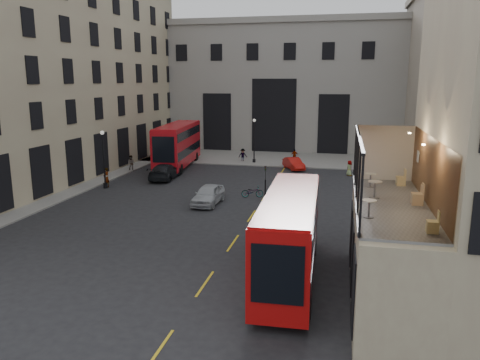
% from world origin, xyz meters
% --- Properties ---
extents(ground, '(140.00, 140.00, 0.00)m').
position_xyz_m(ground, '(0.00, 0.00, 0.00)').
color(ground, black).
rests_on(ground, ground).
extents(host_frontage, '(3.00, 11.00, 4.50)m').
position_xyz_m(host_frontage, '(6.50, 0.00, 2.25)').
color(host_frontage, '#B8AE8A').
rests_on(host_frontage, ground).
extents(cafe_floor, '(3.00, 10.00, 0.10)m').
position_xyz_m(cafe_floor, '(6.50, 0.00, 4.55)').
color(cafe_floor, slate).
rests_on(cafe_floor, host_frontage).
extents(building_left, '(14.60, 50.60, 22.00)m').
position_xyz_m(building_left, '(-26.96, 20.00, 11.38)').
color(building_left, '#B8AE8A').
rests_on(building_left, ground).
extents(gateway, '(35.00, 10.60, 18.00)m').
position_xyz_m(gateway, '(-5.00, 47.99, 9.39)').
color(gateway, gray).
rests_on(gateway, ground).
extents(pavement_far, '(40.00, 12.00, 0.12)m').
position_xyz_m(pavement_far, '(-6.00, 38.00, 0.06)').
color(pavement_far, slate).
rests_on(pavement_far, ground).
extents(pavement_left, '(8.00, 48.00, 0.12)m').
position_xyz_m(pavement_left, '(-22.00, 12.00, 0.06)').
color(pavement_left, slate).
rests_on(pavement_left, ground).
extents(traffic_light_near, '(0.16, 0.20, 3.80)m').
position_xyz_m(traffic_light_near, '(-1.00, 12.00, 2.42)').
color(traffic_light_near, black).
rests_on(traffic_light_near, ground).
extents(traffic_light_far, '(0.16, 0.20, 3.80)m').
position_xyz_m(traffic_light_far, '(-15.00, 28.00, 2.42)').
color(traffic_light_far, black).
rests_on(traffic_light_far, ground).
extents(street_lamp_a, '(0.36, 0.36, 5.33)m').
position_xyz_m(street_lamp_a, '(-17.00, 18.00, 2.39)').
color(street_lamp_a, black).
rests_on(street_lamp_a, ground).
extents(street_lamp_b, '(0.36, 0.36, 5.33)m').
position_xyz_m(street_lamp_b, '(-6.00, 34.00, 2.39)').
color(street_lamp_b, black).
rests_on(street_lamp_b, ground).
extents(bus_near, '(2.84, 11.03, 4.37)m').
position_xyz_m(bus_near, '(1.96, 1.44, 2.46)').
color(bus_near, '#AC0C0B').
rests_on(bus_near, ground).
extents(bus_far, '(4.10, 12.50, 4.90)m').
position_xyz_m(bus_far, '(-14.09, 29.78, 2.75)').
color(bus_far, '#B30C14').
rests_on(bus_far, ground).
extents(car_a, '(1.95, 4.65, 1.57)m').
position_xyz_m(car_a, '(-6.08, 14.61, 0.79)').
color(car_a, '#A3A6AB').
rests_on(car_a, ground).
extents(car_b, '(3.00, 4.15, 1.30)m').
position_xyz_m(car_b, '(-0.93, 31.12, 0.65)').
color(car_b, '#B1110A').
rests_on(car_b, ground).
extents(car_c, '(2.44, 5.47, 1.56)m').
position_xyz_m(car_c, '(-13.08, 23.02, 0.78)').
color(car_c, black).
rests_on(car_c, ground).
extents(bicycle, '(1.96, 1.11, 0.98)m').
position_xyz_m(bicycle, '(-3.02, 17.55, 0.49)').
color(bicycle, gray).
rests_on(bicycle, ground).
extents(cyclist, '(0.59, 0.75, 1.80)m').
position_xyz_m(cyclist, '(-0.25, 12.36, 0.90)').
color(cyclist, '#D2DB17').
rests_on(cyclist, ground).
extents(pedestrian_a, '(0.99, 0.85, 1.76)m').
position_xyz_m(pedestrian_a, '(-18.19, 26.13, 0.88)').
color(pedestrian_a, gray).
rests_on(pedestrian_a, ground).
extents(pedestrian_b, '(1.22, 0.97, 1.65)m').
position_xyz_m(pedestrian_b, '(-7.50, 34.53, 0.83)').
color(pedestrian_b, gray).
rests_on(pedestrian_b, ground).
extents(pedestrian_c, '(0.99, 0.65, 1.56)m').
position_xyz_m(pedestrian_c, '(-1.35, 36.11, 0.78)').
color(pedestrian_c, gray).
rests_on(pedestrian_c, ground).
extents(pedestrian_d, '(0.91, 0.93, 1.61)m').
position_xyz_m(pedestrian_d, '(5.15, 28.77, 0.80)').
color(pedestrian_d, gray).
rests_on(pedestrian_d, ground).
extents(pedestrian_e, '(0.56, 0.75, 1.87)m').
position_xyz_m(pedestrian_e, '(-16.98, 18.23, 0.94)').
color(pedestrian_e, gray).
rests_on(pedestrian_e, ground).
extents(cafe_table_near, '(0.56, 0.56, 0.70)m').
position_xyz_m(cafe_table_near, '(5.43, -2.43, 5.06)').
color(cafe_table_near, white).
rests_on(cafe_table_near, cafe_floor).
extents(cafe_table_mid, '(0.62, 0.62, 0.78)m').
position_xyz_m(cafe_table_mid, '(5.83, 0.78, 5.12)').
color(cafe_table_mid, beige).
rests_on(cafe_table_mid, cafe_floor).
extents(cafe_table_far, '(0.55, 0.55, 0.69)m').
position_xyz_m(cafe_table_far, '(5.75, 3.08, 5.06)').
color(cafe_table_far, beige).
rests_on(cafe_table_far, cafe_floor).
extents(cafe_chair_a, '(0.40, 0.40, 0.80)m').
position_xyz_m(cafe_chair_a, '(7.52, -3.88, 4.84)').
color(cafe_chair_a, '#DAC37D').
rests_on(cafe_chair_a, cafe_floor).
extents(cafe_chair_b, '(0.48, 0.48, 0.94)m').
position_xyz_m(cafe_chair_b, '(7.55, -0.02, 4.89)').
color(cafe_chair_b, tan).
rests_on(cafe_chair_b, cafe_floor).
extents(cafe_chair_c, '(0.43, 0.43, 0.83)m').
position_xyz_m(cafe_chair_c, '(7.54, 0.10, 4.85)').
color(cafe_chair_c, tan).
rests_on(cafe_chair_c, cafe_floor).
extents(cafe_chair_d, '(0.46, 0.46, 0.85)m').
position_xyz_m(cafe_chair_d, '(7.29, 3.78, 4.86)').
color(cafe_chair_d, '#D5B97A').
rests_on(cafe_chair_d, cafe_floor).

